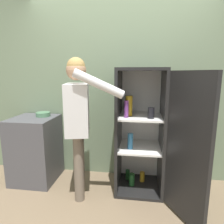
# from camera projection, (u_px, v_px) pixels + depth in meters

# --- Properties ---
(ground_plane) EXTENTS (12.00, 12.00, 0.00)m
(ground_plane) POSITION_uv_depth(u_px,v_px,m) (110.00, 217.00, 2.14)
(ground_plane) COLOR #7A664C
(wall_back) EXTENTS (7.00, 0.06, 2.55)m
(wall_back) POSITION_uv_depth(u_px,v_px,m) (120.00, 90.00, 2.85)
(wall_back) COLOR gray
(wall_back) RESTS_ON ground_plane
(refrigerator) EXTENTS (0.91, 1.13, 1.58)m
(refrigerator) POSITION_uv_depth(u_px,v_px,m) (148.00, 133.00, 2.47)
(refrigerator) COLOR black
(refrigerator) RESTS_ON ground_plane
(person) EXTENTS (0.74, 0.59, 1.69)m
(person) POSITION_uv_depth(u_px,v_px,m) (78.00, 112.00, 2.32)
(person) COLOR #726656
(person) RESTS_ON ground_plane
(counter) EXTENTS (0.58, 0.60, 0.91)m
(counter) POSITION_uv_depth(u_px,v_px,m) (35.00, 149.00, 2.83)
(counter) COLOR #4C4C51
(counter) RESTS_ON ground_plane
(bowl) EXTENTS (0.20, 0.20, 0.06)m
(bowl) POSITION_uv_depth(u_px,v_px,m) (43.00, 114.00, 2.82)
(bowl) COLOR #517F5B
(bowl) RESTS_ON counter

